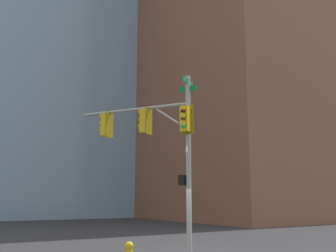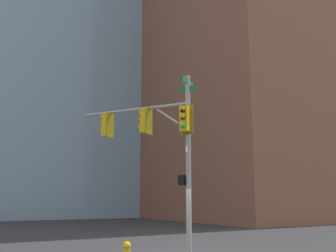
% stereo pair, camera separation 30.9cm
% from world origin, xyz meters
% --- Properties ---
extents(signal_pole_assembly, '(4.78, 3.32, 7.09)m').
position_xyz_m(signal_pole_assembly, '(-1.04, -0.78, 4.74)').
color(signal_pole_assembly, gray).
rests_on(signal_pole_assembly, ground_plane).
extents(building_brick_nearside, '(26.73, 20.49, 48.91)m').
position_xyz_m(building_brick_nearside, '(-22.66, 22.10, 24.46)').
color(building_brick_nearside, brown).
rests_on(building_brick_nearside, ground_plane).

